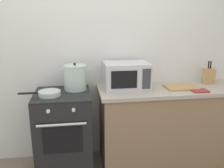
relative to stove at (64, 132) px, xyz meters
name	(u,v)px	position (x,y,z in m)	size (l,w,h in m)	color
back_wall	(116,56)	(0.65, 0.37, 0.79)	(4.40, 0.10, 2.50)	silver
lower_cabinet_right	(169,126)	(1.25, 0.02, -0.02)	(1.64, 0.56, 0.88)	#8C7051
countertop_right	(172,90)	(1.25, 0.02, 0.44)	(1.70, 0.60, 0.04)	#ADA393
stove	(64,132)	(0.00, 0.00, 0.00)	(0.60, 0.64, 0.92)	black
stock_pot	(75,77)	(0.15, 0.12, 0.60)	(0.34, 0.25, 0.31)	silver
frying_pan	(49,93)	(-0.13, -0.07, 0.48)	(0.43, 0.23, 0.05)	silver
microwave	(126,76)	(0.72, 0.08, 0.61)	(0.50, 0.37, 0.30)	silver
cutting_board	(181,87)	(1.35, 0.00, 0.47)	(0.36, 0.26, 0.02)	tan
knife_block	(209,76)	(1.77, 0.14, 0.56)	(0.13, 0.10, 0.28)	tan
oven_mitt	(200,91)	(1.50, -0.16, 0.47)	(0.18, 0.14, 0.02)	#993333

